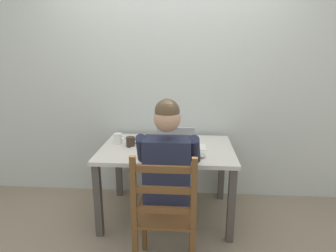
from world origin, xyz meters
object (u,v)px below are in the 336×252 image
computer_mouse (202,155)px  coffee_mug_white (118,139)px  coffee_mug_dark (131,142)px  desk (167,157)px  wooden_chair (165,215)px  book_stack_main (167,140)px  laptop (175,149)px  seated_person (168,169)px

computer_mouse → coffee_mug_white: (-0.79, 0.31, 0.03)m
computer_mouse → coffee_mug_dark: (-0.66, 0.23, 0.03)m
desk → computer_mouse: (0.32, -0.23, 0.11)m
computer_mouse → coffee_mug_white: coffee_mug_white is taller
coffee_mug_white → coffee_mug_dark: coffee_mug_white is taller
wooden_chair → computer_mouse: size_ratio=9.60×
book_stack_main → wooden_chair: bearing=-86.6°
desk → coffee_mug_white: bearing=170.8°
wooden_chair → coffee_mug_white: wooden_chair is taller
laptop → book_stack_main: laptop is taller
desk → coffee_mug_white: (-0.48, 0.08, 0.14)m
coffee_mug_white → coffee_mug_dark: bearing=-30.7°
coffee_mug_white → computer_mouse: bearing=-21.4°
computer_mouse → book_stack_main: size_ratio=0.55×
seated_person → coffee_mug_dark: 0.62m
book_stack_main → seated_person: bearing=-85.1°
desk → book_stack_main: book_stack_main is taller
seated_person → book_stack_main: bearing=94.9°
desk → seated_person: (0.05, -0.49, 0.08)m
coffee_mug_dark → book_stack_main: bearing=16.9°
seated_person → coffee_mug_dark: bearing=128.6°
seated_person → coffee_mug_white: size_ratio=11.06×
coffee_mug_dark → book_stack_main: coffee_mug_dark is taller
computer_mouse → book_stack_main: (-0.32, 0.33, 0.02)m
desk → computer_mouse: computer_mouse is taller
coffee_mug_dark → coffee_mug_white: bearing=149.3°
wooden_chair → book_stack_main: 0.91m
wooden_chair → coffee_mug_dark: 0.90m
seated_person → book_stack_main: size_ratio=6.94×
desk → book_stack_main: 0.17m
computer_mouse → coffee_mug_dark: size_ratio=0.82×
coffee_mug_white → laptop: bearing=-26.3°
seated_person → computer_mouse: 0.37m
seated_person → laptop: (0.04, 0.29, 0.06)m
laptop → coffee_mug_white: laptop is taller
desk → wooden_chair: bearing=-86.4°
wooden_chair → laptop: 0.64m
wooden_chair → coffee_mug_white: size_ratio=8.39×
desk → laptop: size_ratio=3.72×
seated_person → computer_mouse: size_ratio=12.64×
seated_person → laptop: 0.30m
desk → seated_person: seated_person is taller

